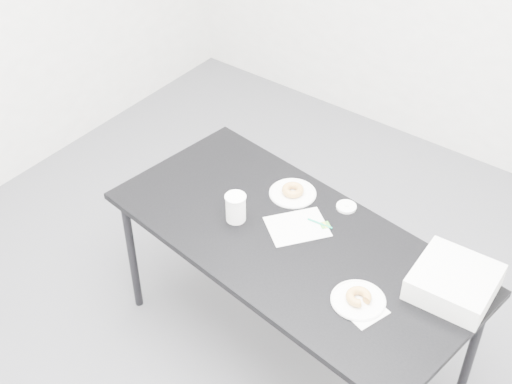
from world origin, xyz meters
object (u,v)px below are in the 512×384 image
Objects in this scene: pen at (320,223)px; coffee_cup at (236,208)px; scorecard at (297,227)px; table at (292,248)px; bakery_box at (454,282)px; donut_near at (359,297)px; donut_far at (293,190)px; plate_near at (358,300)px; plate_far at (293,193)px.

coffee_cup is (-0.31, -0.19, 0.06)m from pen.
table is at bearing -34.95° from scorecard.
scorecard is 0.28m from coffee_cup.
bakery_box is at bearing 41.27° from scorecard.
table is 13.10× the size of coffee_cup.
donut_near is 0.99× the size of donut_far.
plate_near is 1.63× the size of coffee_cup.
scorecard is at bearing 153.90° from donut_near.
bakery_box is at bearing 45.22° from plate_near.
scorecard is 1.92× the size of coffee_cup.
coffee_cup is at bearing -154.96° from pen.
donut_far is at bearing 146.26° from donut_near.
donut_near is at bearing -33.74° from plate_far.
coffee_cup is (-0.67, 0.09, 0.04)m from donut_near.
donut_far is 0.84m from bakery_box.
plate_near is at bearing -10.80° from table.
donut_near is (0.40, -0.13, 0.08)m from table.
table is at bearing -171.80° from bakery_box.
donut_near reaches higher than plate_near.
bakery_box is at bearing 45.22° from donut_near.
donut_far is (-0.14, 0.17, 0.02)m from scorecard.
plate_near is at bearing -33.74° from plate_far.
pen is at bearing 175.62° from bakery_box.
donut_near reaches higher than donut_far.
pen is 0.62m from bakery_box.
pen is 0.37m from coffee_cup.
pen is at bearing -25.21° from donut_far.
table is 0.30m from coffee_cup.
scorecard is 0.22m from plate_far.
bakery_box is at bearing -7.76° from pen.
plate_far is (-0.17, 0.25, 0.06)m from table.
donut_far is 0.31m from coffee_cup.
coffee_cup is at bearing 172.35° from donut_near.
bakery_box is (0.26, 0.27, 0.03)m from donut_near.
scorecard is 2.15× the size of pen.
bakery_box reaches higher than donut_far.
coffee_cup reaches higher than plate_far.
pen is 1.16× the size of donut_far.
pen is at bearing 141.85° from plate_near.
donut_far is (0.00, 0.00, 0.02)m from plate_far.
donut_far reaches higher than plate_near.
table is 17.14× the size of donut_near.
donut_far is at bearing 148.35° from pen.
table is at bearing 9.33° from coffee_cup.
pen reaches higher than scorecard.
scorecard is at bearing -178.34° from bakery_box.
pen reaches higher than plate_far.
bakery_box reaches higher than table.
scorecard is 0.48m from donut_near.
donut_far is 0.77× the size of coffee_cup.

